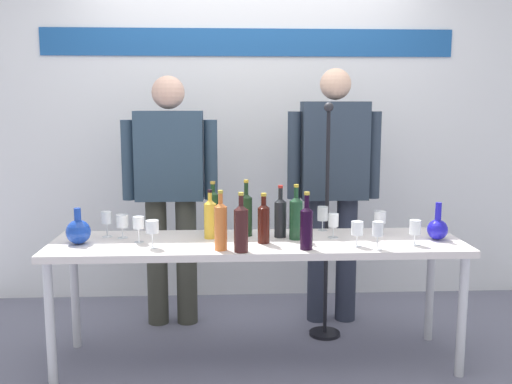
{
  "coord_description": "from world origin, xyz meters",
  "views": [
    {
      "loc": [
        -0.17,
        -3.22,
        1.49
      ],
      "look_at": [
        0.0,
        0.15,
        0.98
      ],
      "focal_mm": 40.74,
      "sensor_mm": 36.0,
      "label": 1
    }
  ],
  "objects": [
    {
      "name": "display_table",
      "position": [
        0.0,
        0.0,
        0.66
      ],
      "size": [
        2.34,
        0.6,
        0.72
      ],
      "color": "silver",
      "rests_on": "ground"
    },
    {
      "name": "wine_bottle_7",
      "position": [
        0.03,
        -0.06,
        0.84
      ],
      "size": [
        0.07,
        0.07,
        0.28
      ],
      "color": "#37100B",
      "rests_on": "display_table"
    },
    {
      "name": "wine_glass_right_1",
      "position": [
        0.74,
        0.13,
        0.82
      ],
      "size": [
        0.07,
        0.07,
        0.14
      ],
      "color": "white",
      "rests_on": "display_table"
    },
    {
      "name": "back_wall",
      "position": [
        0.0,
        1.25,
        1.5
      ],
      "size": [
        4.36,
        0.11,
        3.0
      ],
      "color": "white",
      "rests_on": "ground"
    },
    {
      "name": "presenter_right",
      "position": [
        0.55,
        0.63,
        0.99
      ],
      "size": [
        0.63,
        0.22,
        1.73
      ],
      "color": "#2A2F3F",
      "rests_on": "ground"
    },
    {
      "name": "wine_bottle_8",
      "position": [
        0.14,
        0.08,
        0.85
      ],
      "size": [
        0.07,
        0.07,
        0.31
      ],
      "color": "black",
      "rests_on": "display_table"
    },
    {
      "name": "wine_glass_right_5",
      "position": [
        0.42,
        0.25,
        0.82
      ],
      "size": [
        0.07,
        0.07,
        0.15
      ],
      "color": "white",
      "rests_on": "display_table"
    },
    {
      "name": "decanter_blue_left",
      "position": [
        -1.0,
        -0.03,
        0.79
      ],
      "size": [
        0.14,
        0.14,
        0.2
      ],
      "color": "#183AA0",
      "rests_on": "display_table"
    },
    {
      "name": "microphone_stand",
      "position": [
        0.46,
        0.36,
        0.5
      ],
      "size": [
        0.2,
        0.2,
        1.5
      ],
      "color": "black",
      "rests_on": "ground"
    },
    {
      "name": "wine_bottle_3",
      "position": [
        0.22,
        0.02,
        0.86
      ],
      "size": [
        0.08,
        0.08,
        0.32
      ],
      "color": "#193F25",
      "rests_on": "display_table"
    },
    {
      "name": "wine_bottle_6",
      "position": [
        -0.26,
        0.24,
        0.86
      ],
      "size": [
        0.07,
        0.07,
        0.31
      ],
      "color": "#1B3D1D",
      "rests_on": "display_table"
    },
    {
      "name": "presenter_left",
      "position": [
        -0.55,
        0.63,
        0.97
      ],
      "size": [
        0.63,
        0.22,
        1.68
      ],
      "color": "#3C3C32",
      "rests_on": "ground"
    },
    {
      "name": "wine_bottle_4",
      "position": [
        0.25,
        -0.21,
        0.85
      ],
      "size": [
        0.07,
        0.07,
        0.31
      ],
      "color": "black",
      "rests_on": "display_table"
    },
    {
      "name": "wine_glass_left_1",
      "position": [
        -0.67,
        -0.01,
        0.83
      ],
      "size": [
        0.06,
        0.06,
        0.15
      ],
      "color": "white",
      "rests_on": "display_table"
    },
    {
      "name": "wine_glass_left_2",
      "position": [
        -0.57,
        -0.14,
        0.83
      ],
      "size": [
        0.07,
        0.07,
        0.15
      ],
      "color": "white",
      "rests_on": "display_table"
    },
    {
      "name": "ground_plane",
      "position": [
        0.0,
        0.0,
        0.0
      ],
      "size": [
        10.0,
        10.0,
        0.0
      ],
      "primitive_type": "plane",
      "color": "slate"
    },
    {
      "name": "wine_bottle_1",
      "position": [
        -0.06,
        0.13,
        0.86
      ],
      "size": [
        0.07,
        0.07,
        0.33
      ],
      "color": "#19331A",
      "rests_on": "display_table"
    },
    {
      "name": "wine_glass_right_0",
      "position": [
        0.54,
        -0.16,
        0.82
      ],
      "size": [
        0.07,
        0.07,
        0.14
      ],
      "color": "white",
      "rests_on": "display_table"
    },
    {
      "name": "wine_glass_right_4",
      "position": [
        0.63,
        -0.23,
        0.83
      ],
      "size": [
        0.06,
        0.06,
        0.15
      ],
      "color": "white",
      "rests_on": "display_table"
    },
    {
      "name": "wine_glass_left_3",
      "position": [
        -0.78,
        0.1,
        0.82
      ],
      "size": [
        0.07,
        0.07,
        0.14
      ],
      "color": "white",
      "rests_on": "display_table"
    },
    {
      "name": "decanter_blue_right",
      "position": [
        1.03,
        -0.03,
        0.79
      ],
      "size": [
        0.12,
        0.12,
        0.22
      ],
      "color": "#1D1AB6",
      "rests_on": "display_table"
    },
    {
      "name": "wine_glass_left_0",
      "position": [
        -0.87,
        0.14,
        0.83
      ],
      "size": [
        0.06,
        0.06,
        0.15
      ],
      "color": "white",
      "rests_on": "display_table"
    },
    {
      "name": "wine_bottle_0",
      "position": [
        -0.27,
        0.08,
        0.84
      ],
      "size": [
        0.07,
        0.07,
        0.28
      ],
      "color": "gold",
      "rests_on": "display_table"
    },
    {
      "name": "wine_glass_right_3",
      "position": [
        0.86,
        -0.15,
        0.82
      ],
      "size": [
        0.06,
        0.06,
        0.14
      ],
      "color": "white",
      "rests_on": "display_table"
    },
    {
      "name": "wine_glass_right_2",
      "position": [
        0.44,
        0.05,
        0.82
      ],
      "size": [
        0.06,
        0.06,
        0.14
      ],
      "color": "white",
      "rests_on": "display_table"
    },
    {
      "name": "wine_bottle_5",
      "position": [
        -0.1,
        -0.25,
        0.86
      ],
      "size": [
        0.07,
        0.07,
        0.32
      ],
      "color": "#371716",
      "rests_on": "display_table"
    },
    {
      "name": "wine_bottle_2",
      "position": [
        -0.21,
        -0.2,
        0.86
      ],
      "size": [
        0.07,
        0.07,
        0.32
      ],
      "color": "orange",
      "rests_on": "display_table"
    }
  ]
}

